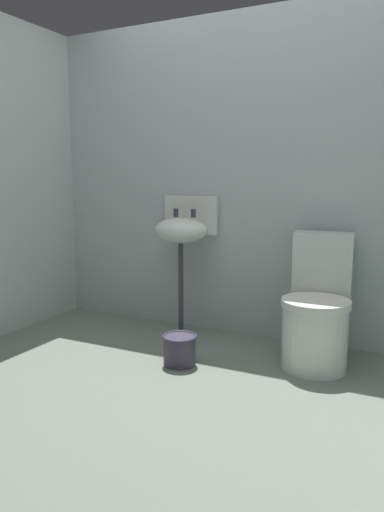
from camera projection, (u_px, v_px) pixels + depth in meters
The scene contains 5 objects.
ground_plane at pixel (166, 407), 2.49m from camera, with size 3.51×2.76×0.08m, color slate.
wall_back at pixel (252, 179), 3.39m from camera, with size 3.51×0.10×2.23m, color #A4B4B5.
toilet_near_wall at pixel (317, 312), 2.91m from camera, with size 0.43×0.62×0.78m.
sink at pixel (182, 229), 3.45m from camera, with size 0.42×0.35×0.99m.
bucket at pixel (180, 349), 2.92m from camera, with size 0.21×0.21×0.19m.
Camera 1 is at (1.15, -2.03, 1.12)m, focal length 34.03 mm.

